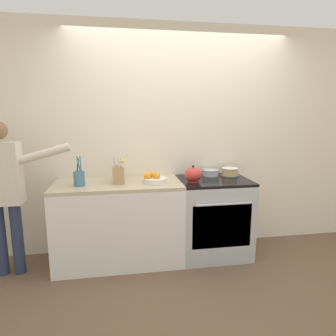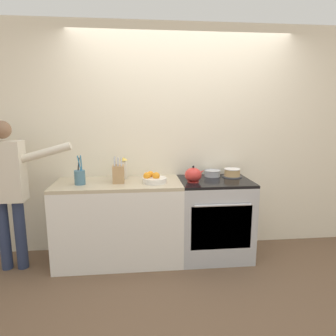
{
  "view_description": "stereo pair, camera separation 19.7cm",
  "coord_description": "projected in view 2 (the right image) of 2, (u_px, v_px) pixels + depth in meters",
  "views": [
    {
      "loc": [
        -0.71,
        -2.81,
        1.63
      ],
      "look_at": [
        -0.19,
        0.28,
        1.04
      ],
      "focal_mm": 32.0,
      "sensor_mm": 36.0,
      "label": 1
    },
    {
      "loc": [
        -0.51,
        -2.84,
        1.63
      ],
      "look_at": [
        -0.19,
        0.28,
        1.04
      ],
      "focal_mm": 32.0,
      "sensor_mm": 36.0,
      "label": 2
    }
  ],
  "objects": [
    {
      "name": "ground_plane",
      "position": [
        189.0,
        270.0,
        3.13
      ],
      "size": [
        16.0,
        16.0,
        0.0
      ],
      "primitive_type": "plane",
      "color": "brown"
    },
    {
      "name": "wall_back",
      "position": [
        181.0,
        140.0,
        3.51
      ],
      "size": [
        8.0,
        0.04,
        2.6
      ],
      "color": "silver",
      "rests_on": "ground_plane"
    },
    {
      "name": "counter_cabinet",
      "position": [
        119.0,
        221.0,
        3.28
      ],
      "size": [
        1.34,
        0.62,
        0.89
      ],
      "color": "white",
      "rests_on": "ground_plane"
    },
    {
      "name": "stove_range",
      "position": [
        214.0,
        218.0,
        3.38
      ],
      "size": [
        0.78,
        0.65,
        0.89
      ],
      "color": "#B7BABF",
      "rests_on": "ground_plane"
    },
    {
      "name": "layer_cake",
      "position": [
        232.0,
        173.0,
        3.45
      ],
      "size": [
        0.22,
        0.22,
        0.1
      ],
      "color": "#4C4C51",
      "rests_on": "stove_range"
    },
    {
      "name": "tea_kettle",
      "position": [
        193.0,
        175.0,
        3.19
      ],
      "size": [
        0.22,
        0.18,
        0.18
      ],
      "color": "red",
      "rests_on": "stove_range"
    },
    {
      "name": "mixing_bowl",
      "position": [
        212.0,
        173.0,
        3.47
      ],
      "size": [
        0.19,
        0.19,
        0.07
      ],
      "color": "#B7BABF",
      "rests_on": "stove_range"
    },
    {
      "name": "knife_block",
      "position": [
        118.0,
        174.0,
        3.16
      ],
      "size": [
        0.12,
        0.14,
        0.28
      ],
      "color": "tan",
      "rests_on": "counter_cabinet"
    },
    {
      "name": "utensil_crock",
      "position": [
        80.0,
        177.0,
        3.08
      ],
      "size": [
        0.11,
        0.11,
        0.31
      ],
      "color": "#477084",
      "rests_on": "counter_cabinet"
    },
    {
      "name": "fruit_bowl",
      "position": [
        154.0,
        179.0,
        3.17
      ],
      "size": [
        0.25,
        0.25,
        0.12
      ],
      "color": "silver",
      "rests_on": "counter_cabinet"
    },
    {
      "name": "milk_carton",
      "position": [
        124.0,
        169.0,
        3.34
      ],
      "size": [
        0.07,
        0.07,
        0.24
      ],
      "color": "white",
      "rests_on": "counter_cabinet"
    },
    {
      "name": "person_baker",
      "position": [
        8.0,
        184.0,
        3.0
      ],
      "size": [
        0.9,
        0.2,
        1.54
      ],
      "rotation": [
        0.0,
        0.0,
        -0.1
      ],
      "color": "#283351",
      "rests_on": "ground_plane"
    }
  ]
}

